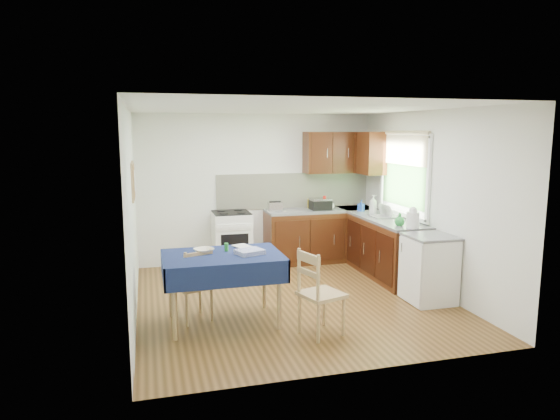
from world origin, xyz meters
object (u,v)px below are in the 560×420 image
object	(u,v)px
sandwich_press	(320,204)
chair_far	(195,283)
chair_near	(318,291)
dish_rack	(386,216)
dining_table	(223,263)
kettle	(413,219)
toaster	(275,207)

from	to	relation	value
sandwich_press	chair_far	bearing A→B (deg)	-116.75
chair_near	sandwich_press	size ratio (longest dim) A/B	2.89
dish_rack	sandwich_press	bearing A→B (deg)	112.88
chair_far	dish_rack	xyz separation A→B (m)	(3.05, 1.23, 0.46)
dining_table	kettle	distance (m)	2.76
toaster	sandwich_press	xyz separation A→B (m)	(0.80, 0.02, 0.01)
toaster	sandwich_press	world-z (taller)	sandwich_press
dining_table	chair_far	size ratio (longest dim) A/B	1.54
toaster	dish_rack	xyz separation A→B (m)	(1.52, -0.95, -0.06)
kettle	dish_rack	bearing A→B (deg)	87.15
chair_near	toaster	size ratio (longest dim) A/B	4.17
sandwich_press	chair_near	bearing A→B (deg)	-90.13
chair_near	dish_rack	bearing A→B (deg)	-59.88
sandwich_press	dish_rack	world-z (taller)	dish_rack
dining_table	sandwich_press	distance (m)	3.11
dining_table	toaster	size ratio (longest dim) A/B	5.89
dining_table	kettle	xyz separation A→B (m)	(2.70, 0.49, 0.32)
chair_far	sandwich_press	distance (m)	3.25
dining_table	chair_near	distance (m)	1.15
toaster	kettle	xyz separation A→B (m)	(1.47, -1.84, 0.05)
dish_rack	kettle	xyz separation A→B (m)	(-0.04, -0.89, 0.11)
dish_rack	chair_far	bearing A→B (deg)	-171.80
chair_near	dining_table	bearing A→B (deg)	38.84
chair_near	chair_far	bearing A→B (deg)	40.95
dining_table	chair_near	xyz separation A→B (m)	(0.94, -0.62, -0.21)
toaster	sandwich_press	size ratio (longest dim) A/B	0.69
sandwich_press	kettle	size ratio (longest dim) A/B	1.13
dish_rack	toaster	bearing A→B (deg)	134.07
chair_far	kettle	bearing A→B (deg)	167.38
toaster	dish_rack	world-z (taller)	dish_rack
chair_near	dish_rack	distance (m)	2.72
toaster	chair_near	bearing A→B (deg)	-110.36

